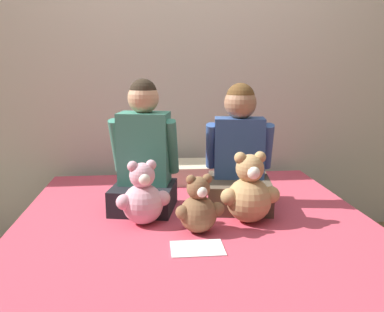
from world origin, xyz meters
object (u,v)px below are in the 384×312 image
(bed, at_px, (197,273))
(pillow_at_headboard, at_px, (183,172))
(sign_card, at_px, (197,248))
(teddy_bear_held_by_left_child, at_px, (143,197))
(teddy_bear_between_children, at_px, (199,208))
(child_on_left, at_px, (144,156))
(child_on_right, at_px, (239,158))
(teddy_bear_held_by_right_child, at_px, (249,193))

(bed, bearing_deg, pillow_at_headboard, 90.00)
(sign_card, bearing_deg, teddy_bear_held_by_left_child, 126.43)
(teddy_bear_between_children, bearing_deg, pillow_at_headboard, 80.68)
(child_on_left, distance_m, teddy_bear_held_by_left_child, 0.27)
(child_on_right, bearing_deg, teddy_bear_held_by_left_child, -147.17)
(child_on_right, bearing_deg, child_on_left, -171.61)
(child_on_left, distance_m, sign_card, 0.62)
(bed, distance_m, child_on_right, 0.61)
(teddy_bear_held_by_left_child, xyz_separation_m, teddy_bear_held_by_right_child, (0.48, -0.03, 0.01))
(teddy_bear_held_by_left_child, relative_size, sign_card, 1.41)
(child_on_left, relative_size, child_on_right, 1.04)
(teddy_bear_held_by_left_child, relative_size, pillow_at_headboard, 0.67)
(child_on_right, relative_size, teddy_bear_held_by_right_child, 1.89)
(teddy_bear_held_by_left_child, distance_m, teddy_bear_between_children, 0.27)
(teddy_bear_held_by_right_child, height_order, pillow_at_headboard, teddy_bear_held_by_right_child)
(child_on_right, height_order, sign_card, child_on_right)
(child_on_left, relative_size, sign_card, 3.08)
(sign_card, bearing_deg, bed, 84.06)
(bed, height_order, child_on_right, child_on_right)
(child_on_left, height_order, pillow_at_headboard, child_on_left)
(teddy_bear_between_children, relative_size, pillow_at_headboard, 0.58)
(child_on_right, relative_size, sign_card, 2.98)
(teddy_bear_between_children, bearing_deg, bed, 84.86)
(child_on_left, distance_m, teddy_bear_held_by_right_child, 0.55)
(teddy_bear_held_by_left_child, distance_m, sign_card, 0.38)
(teddy_bear_held_by_left_child, height_order, teddy_bear_held_by_right_child, teddy_bear_held_by_right_child)
(teddy_bear_held_by_left_child, distance_m, pillow_at_headboard, 0.76)
(child_on_left, xyz_separation_m, child_on_right, (0.48, -0.00, -0.02))
(child_on_left, xyz_separation_m, teddy_bear_held_by_left_child, (-0.01, -0.22, -0.15))
(child_on_left, bearing_deg, bed, -39.93)
(teddy_bear_held_by_right_child, relative_size, sign_card, 1.57)
(teddy_bear_held_by_left_child, xyz_separation_m, pillow_at_headboard, (0.24, 0.71, -0.07))
(teddy_bear_held_by_left_child, bearing_deg, teddy_bear_held_by_right_child, -15.34)
(child_on_right, distance_m, pillow_at_headboard, 0.58)
(bed, xyz_separation_m, child_on_right, (0.25, 0.29, 0.47))
(bed, distance_m, pillow_at_headboard, 0.83)
(bed, bearing_deg, child_on_right, 49.54)
(pillow_at_headboard, bearing_deg, bed, -90.00)
(child_on_left, relative_size, teddy_bear_held_by_right_child, 1.96)
(pillow_at_headboard, relative_size, sign_card, 2.11)
(teddy_bear_held_by_left_child, height_order, sign_card, teddy_bear_held_by_left_child)
(teddy_bear_held_by_left_child, bearing_deg, child_on_right, 12.04)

